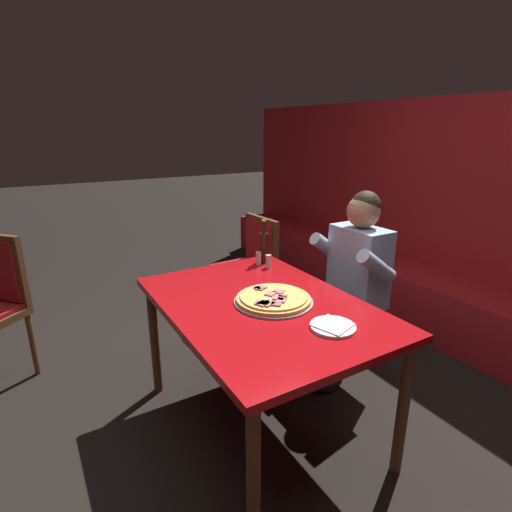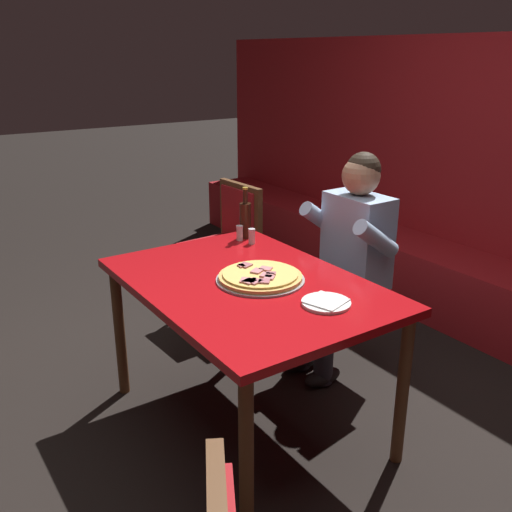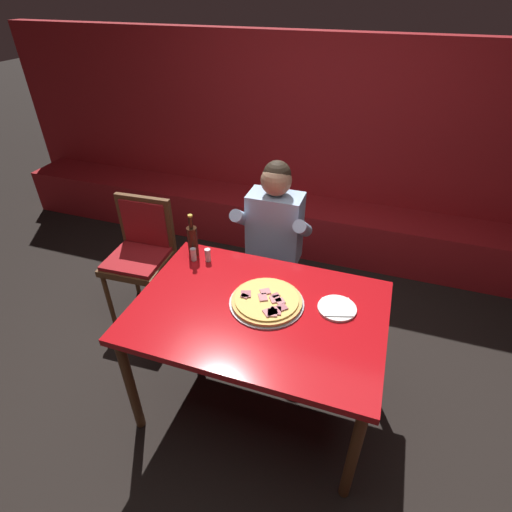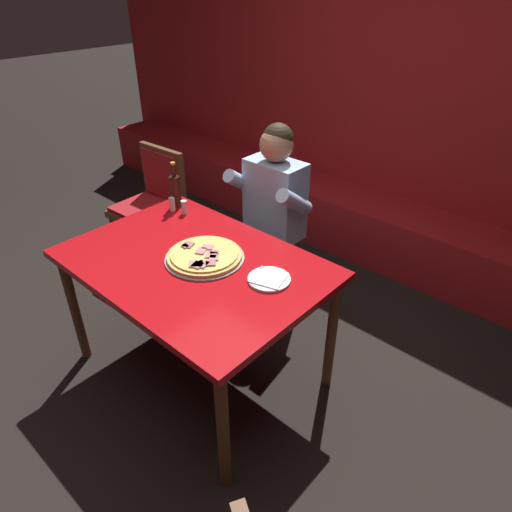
{
  "view_description": "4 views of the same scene",
  "coord_description": "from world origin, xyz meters",
  "px_view_note": "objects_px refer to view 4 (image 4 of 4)",
  "views": [
    {
      "loc": [
        1.63,
        -1.0,
        1.65
      ],
      "look_at": [
        -0.14,
        0.05,
        0.99
      ],
      "focal_mm": 28.0,
      "sensor_mm": 36.0,
      "label": 1
    },
    {
      "loc": [
        2.05,
        -1.34,
        1.78
      ],
      "look_at": [
        0.01,
        0.05,
        0.89
      ],
      "focal_mm": 40.0,
      "sensor_mm": 36.0,
      "label": 2
    },
    {
      "loc": [
        0.51,
        -1.53,
        2.25
      ],
      "look_at": [
        -0.07,
        0.16,
        1.0
      ],
      "focal_mm": 28.0,
      "sensor_mm": 36.0,
      "label": 3
    },
    {
      "loc": [
        1.56,
        -1.25,
        2.06
      ],
      "look_at": [
        0.19,
        0.27,
        0.76
      ],
      "focal_mm": 32.0,
      "sensor_mm": 36.0,
      "label": 4
    }
  ],
  "objects_px": {
    "beer_bottle": "(175,190)",
    "dining_chair_side_aisle": "(153,200)",
    "main_dining_table": "(194,274)",
    "diner_seated_blue_shirt": "(266,214)",
    "shaker_red_pepper_flakes": "(172,205)",
    "pizza": "(204,256)",
    "plate_white_paper": "(269,279)",
    "shaker_oregano": "(184,208)"
  },
  "relations": [
    {
      "from": "shaker_oregano",
      "to": "dining_chair_side_aisle",
      "type": "bearing_deg",
      "value": 160.49
    },
    {
      "from": "plate_white_paper",
      "to": "shaker_oregano",
      "type": "bearing_deg",
      "value": 167.4
    },
    {
      "from": "shaker_oregano",
      "to": "pizza",
      "type": "bearing_deg",
      "value": -29.59
    },
    {
      "from": "dining_chair_side_aisle",
      "to": "main_dining_table",
      "type": "bearing_deg",
      "value": -26.61
    },
    {
      "from": "shaker_red_pepper_flakes",
      "to": "dining_chair_side_aisle",
      "type": "bearing_deg",
      "value": 155.95
    },
    {
      "from": "plate_white_paper",
      "to": "shaker_red_pepper_flakes",
      "type": "distance_m",
      "value": 0.95
    },
    {
      "from": "diner_seated_blue_shirt",
      "to": "main_dining_table",
      "type": "bearing_deg",
      "value": -78.19
    },
    {
      "from": "beer_bottle",
      "to": "shaker_oregano",
      "type": "bearing_deg",
      "value": -16.52
    },
    {
      "from": "shaker_red_pepper_flakes",
      "to": "diner_seated_blue_shirt",
      "type": "xyz_separation_m",
      "value": [
        0.37,
        0.46,
        -0.11
      ]
    },
    {
      "from": "pizza",
      "to": "shaker_red_pepper_flakes",
      "type": "xyz_separation_m",
      "value": [
        -0.56,
        0.25,
        0.02
      ]
    },
    {
      "from": "pizza",
      "to": "shaker_red_pepper_flakes",
      "type": "relative_size",
      "value": 4.82
    },
    {
      "from": "main_dining_table",
      "to": "beer_bottle",
      "type": "bearing_deg",
      "value": 147.52
    },
    {
      "from": "main_dining_table",
      "to": "shaker_red_pepper_flakes",
      "type": "relative_size",
      "value": 15.82
    },
    {
      "from": "pizza",
      "to": "dining_chair_side_aisle",
      "type": "bearing_deg",
      "value": 156.15
    },
    {
      "from": "pizza",
      "to": "dining_chair_side_aisle",
      "type": "xyz_separation_m",
      "value": [
        -1.16,
        0.51,
        -0.23
      ]
    },
    {
      "from": "pizza",
      "to": "plate_white_paper",
      "type": "bearing_deg",
      "value": 12.1
    },
    {
      "from": "shaker_oregano",
      "to": "diner_seated_blue_shirt",
      "type": "relative_size",
      "value": 0.07
    },
    {
      "from": "shaker_oregano",
      "to": "shaker_red_pepper_flakes",
      "type": "bearing_deg",
      "value": -165.37
    },
    {
      "from": "main_dining_table",
      "to": "plate_white_paper",
      "type": "bearing_deg",
      "value": 18.15
    },
    {
      "from": "diner_seated_blue_shirt",
      "to": "dining_chair_side_aisle",
      "type": "bearing_deg",
      "value": -168.36
    },
    {
      "from": "main_dining_table",
      "to": "shaker_oregano",
      "type": "xyz_separation_m",
      "value": [
        -0.44,
        0.32,
        0.12
      ]
    },
    {
      "from": "shaker_red_pepper_flakes",
      "to": "diner_seated_blue_shirt",
      "type": "distance_m",
      "value": 0.61
    },
    {
      "from": "plate_white_paper",
      "to": "beer_bottle",
      "type": "bearing_deg",
      "value": 166.92
    },
    {
      "from": "plate_white_paper",
      "to": "diner_seated_blue_shirt",
      "type": "xyz_separation_m",
      "value": [
        -0.56,
        0.63,
        -0.08
      ]
    },
    {
      "from": "beer_bottle",
      "to": "dining_chair_side_aisle",
      "type": "xyz_separation_m",
      "value": [
        -0.57,
        0.21,
        -0.32
      ]
    },
    {
      "from": "diner_seated_blue_shirt",
      "to": "dining_chair_side_aisle",
      "type": "height_order",
      "value": "diner_seated_blue_shirt"
    },
    {
      "from": "main_dining_table",
      "to": "diner_seated_blue_shirt",
      "type": "relative_size",
      "value": 1.07
    },
    {
      "from": "main_dining_table",
      "to": "diner_seated_blue_shirt",
      "type": "distance_m",
      "value": 0.78
    },
    {
      "from": "shaker_oregano",
      "to": "plate_white_paper",
      "type": "bearing_deg",
      "value": -12.6
    },
    {
      "from": "pizza",
      "to": "diner_seated_blue_shirt",
      "type": "relative_size",
      "value": 0.32
    },
    {
      "from": "shaker_red_pepper_flakes",
      "to": "dining_chair_side_aisle",
      "type": "height_order",
      "value": "dining_chair_side_aisle"
    },
    {
      "from": "diner_seated_blue_shirt",
      "to": "dining_chair_side_aisle",
      "type": "relative_size",
      "value": 1.35
    },
    {
      "from": "plate_white_paper",
      "to": "shaker_red_pepper_flakes",
      "type": "bearing_deg",
      "value": 169.91
    },
    {
      "from": "beer_bottle",
      "to": "shaker_red_pepper_flakes",
      "type": "bearing_deg",
      "value": -64.33
    },
    {
      "from": "dining_chair_side_aisle",
      "to": "pizza",
      "type": "bearing_deg",
      "value": -23.85
    },
    {
      "from": "main_dining_table",
      "to": "beer_bottle",
      "type": "distance_m",
      "value": 0.69
    },
    {
      "from": "shaker_oregano",
      "to": "diner_seated_blue_shirt",
      "type": "xyz_separation_m",
      "value": [
        0.28,
        0.44,
        -0.11
      ]
    },
    {
      "from": "pizza",
      "to": "main_dining_table",
      "type": "bearing_deg",
      "value": -120.46
    },
    {
      "from": "main_dining_table",
      "to": "shaker_oregano",
      "type": "distance_m",
      "value": 0.56
    },
    {
      "from": "main_dining_table",
      "to": "shaker_red_pepper_flakes",
      "type": "distance_m",
      "value": 0.62
    },
    {
      "from": "pizza",
      "to": "dining_chair_side_aisle",
      "type": "height_order",
      "value": "dining_chair_side_aisle"
    },
    {
      "from": "main_dining_table",
      "to": "plate_white_paper",
      "type": "relative_size",
      "value": 6.48
    }
  ]
}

